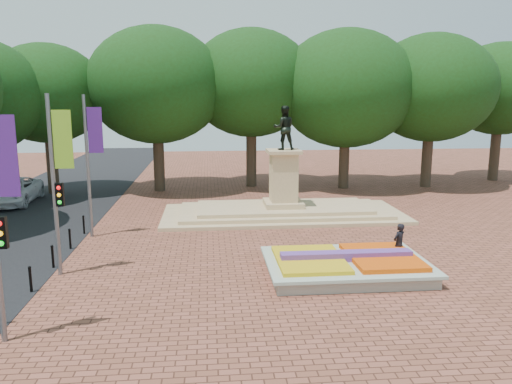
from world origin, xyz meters
The scene contains 8 objects.
ground centered at (0.00, 0.00, 0.00)m, with size 90.00×90.00×0.00m, color brown.
flower_bed centered at (1.03, -2.00, 0.38)m, with size 6.30×4.30×0.91m.
monument centered at (0.00, 8.00, 0.88)m, with size 14.00×6.00×6.40m.
tree_row_back centered at (2.33, 18.00, 6.67)m, with size 44.80×8.80×10.43m.
banner_poles centered at (-10.08, -1.31, 3.88)m, with size 0.88×11.17×7.00m.
bollard_row centered at (-10.70, -1.50, 0.53)m, with size 0.12×13.12×0.98m.
van centered at (-17.17, 13.10, 0.83)m, with size 2.74×5.95×1.65m, color silver.
pedestrian centered at (3.55, -0.91, 0.85)m, with size 0.62×0.41×1.70m, color black.
Camera 1 is at (-4.31, -20.32, 6.83)m, focal length 35.00 mm.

